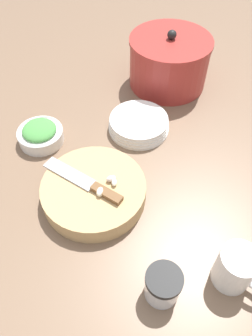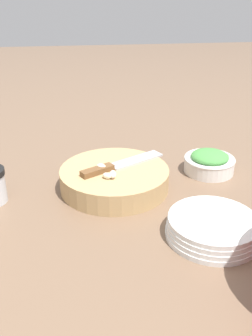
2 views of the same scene
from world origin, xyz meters
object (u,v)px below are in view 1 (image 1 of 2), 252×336
(coffee_mug, at_px, (237,269))
(plate_stack, at_px, (139,124))
(chef_knife, at_px, (87,183))
(spice_jar, at_px, (163,285))
(herb_bowl, at_px, (40,134))
(stock_pot, at_px, (169,62))
(cutting_board, at_px, (94,191))
(garlic_cloves, at_px, (106,187))

(coffee_mug, distance_m, plate_stack, 0.48)
(plate_stack, bearing_deg, chef_knife, -56.40)
(chef_knife, bearing_deg, spice_jar, -111.88)
(herb_bowl, height_order, spice_jar, spice_jar)
(coffee_mug, height_order, stock_pot, stock_pot)
(stock_pot, bearing_deg, coffee_mug, -21.17)
(cutting_board, relative_size, coffee_mug, 2.29)
(stock_pot, bearing_deg, chef_knife, -54.31)
(spice_jar, height_order, plate_stack, spice_jar)
(cutting_board, xyz_separation_m, spice_jar, (0.27, 0.02, 0.01))
(chef_knife, distance_m, spice_jar, 0.29)
(herb_bowl, distance_m, plate_stack, 0.28)
(coffee_mug, relative_size, plate_stack, 0.62)
(plate_stack, bearing_deg, garlic_cloves, -46.13)
(plate_stack, relative_size, stock_pot, 0.69)
(stock_pot, bearing_deg, cutting_board, -52.72)
(spice_jar, relative_size, stock_pot, 0.30)
(coffee_mug, bearing_deg, herb_bowl, -159.11)
(garlic_cloves, height_order, spice_jar, spice_jar)
(garlic_cloves, bearing_deg, plate_stack, 133.87)
(chef_knife, xyz_separation_m, garlic_cloves, (0.03, 0.03, 0.00))
(garlic_cloves, xyz_separation_m, spice_jar, (0.25, -0.00, -0.02))
(spice_jar, bearing_deg, coffee_mug, 72.86)
(cutting_board, distance_m, coffee_mug, 0.36)
(cutting_board, distance_m, chef_knife, 0.03)
(chef_knife, height_order, stock_pot, stock_pot)
(garlic_cloves, distance_m, stock_pot, 0.51)
(cutting_board, xyz_separation_m, chef_knife, (-0.01, -0.01, 0.03))
(chef_knife, height_order, garlic_cloves, garlic_cloves)
(cutting_board, height_order, chef_knife, chef_knife)
(cutting_board, bearing_deg, chef_knife, -131.90)
(spice_jar, xyz_separation_m, coffee_mug, (0.04, 0.14, 0.01))
(spice_jar, relative_size, coffee_mug, 0.70)
(chef_knife, bearing_deg, stock_pot, 7.17)
(plate_stack, bearing_deg, stock_pot, 128.00)
(chef_knife, height_order, plate_stack, chef_knife)
(chef_knife, distance_m, garlic_cloves, 0.05)
(coffee_mug, bearing_deg, plate_stack, 174.01)
(garlic_cloves, distance_m, coffee_mug, 0.33)
(garlic_cloves, bearing_deg, herb_bowl, -164.56)
(herb_bowl, distance_m, coffee_mug, 0.61)
(herb_bowl, relative_size, plate_stack, 0.72)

